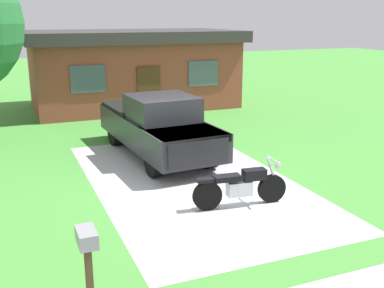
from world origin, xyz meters
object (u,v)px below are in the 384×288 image
(motorcycle, at_px, (241,186))
(neighbor_house, at_px, (133,68))
(mailbox, at_px, (87,248))
(pickup_truck, at_px, (157,125))

(motorcycle, height_order, neighbor_house, neighbor_house)
(motorcycle, relative_size, mailbox, 1.75)
(pickup_truck, relative_size, neighbor_house, 0.60)
(motorcycle, xyz_separation_m, neighbor_house, (0.99, 12.69, 1.32))
(neighbor_house, bearing_deg, pickup_truck, -100.32)
(neighbor_house, bearing_deg, motorcycle, -94.47)
(pickup_truck, distance_m, mailbox, 7.81)
(pickup_truck, bearing_deg, motorcycle, -83.75)
(motorcycle, distance_m, pickup_truck, 4.57)
(mailbox, height_order, neighbor_house, neighbor_house)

